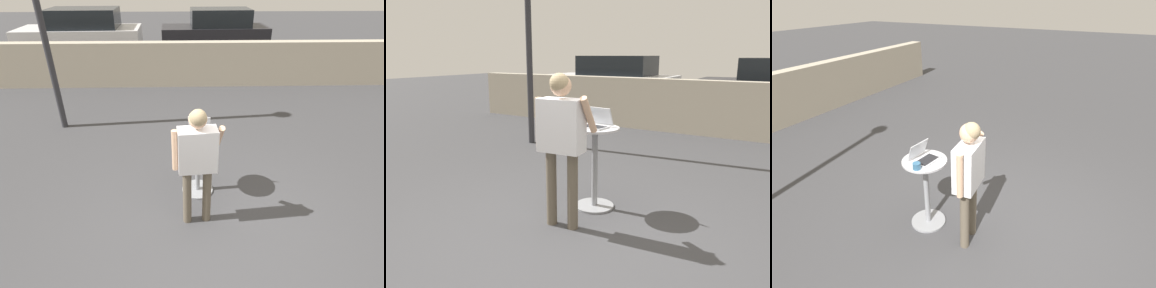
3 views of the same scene
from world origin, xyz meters
TOP-DOWN VIEW (x-y plane):
  - ground_plane at (0.00, 0.00)m, footprint 50.00×50.00m
  - pavement_kerb at (0.00, 5.91)m, footprint 13.27×0.35m
  - cafe_table at (-0.22, 0.99)m, footprint 0.56×0.56m
  - laptop at (-0.22, 1.01)m, footprint 0.34×0.32m
  - coffee_mug at (-0.44, 0.96)m, footprint 0.12×0.09m
  - standing_person at (-0.26, 0.36)m, footprint 0.60×0.39m
  - parked_car_near_street at (-4.29, 9.60)m, footprint 4.63×2.15m

SIDE VIEW (x-z plane):
  - ground_plane at x=0.00m, z-range 0.00..0.00m
  - cafe_table at x=-0.22m, z-range 0.07..1.04m
  - pavement_kerb at x=0.00m, z-range 0.00..1.23m
  - parked_car_near_street at x=-4.29m, z-range 0.01..1.74m
  - coffee_mug at x=-0.44m, z-range 0.97..1.05m
  - laptop at x=-0.22m, z-range 0.91..1.13m
  - standing_person at x=-0.26m, z-range 0.22..1.83m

